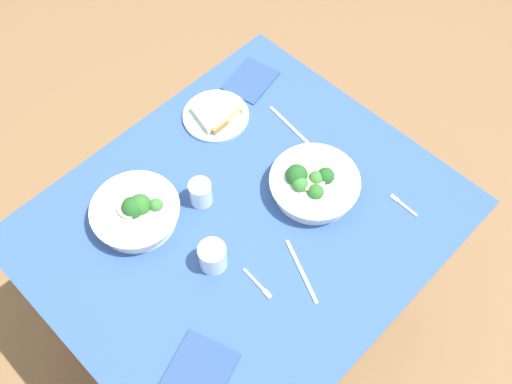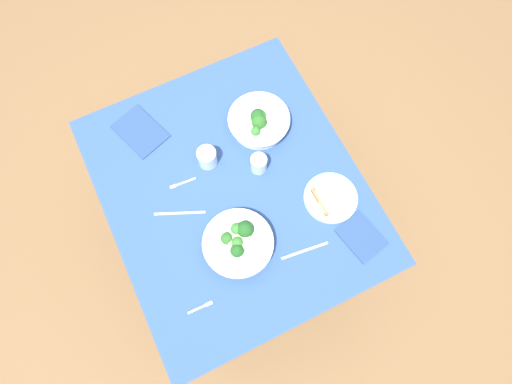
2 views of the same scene
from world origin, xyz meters
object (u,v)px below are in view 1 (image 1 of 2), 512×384
(water_glass_center, at_px, (213,256))
(table_knife_right, at_px, (302,271))
(table_knife_left, at_px, (289,125))
(bread_side_plate, at_px, (216,115))
(water_glass_side, at_px, (201,193))
(fork_by_far_bowl, at_px, (259,285))
(napkin_folded_upper, at_px, (251,81))
(fork_by_near_bowl, at_px, (402,204))
(broccoli_bowl_far, at_px, (136,212))
(broccoli_bowl_near, at_px, (313,184))
(napkin_folded_lower, at_px, (195,380))

(water_glass_center, xyz_separation_m, table_knife_right, (0.16, -0.19, -0.04))
(table_knife_left, bearing_deg, bread_side_plate, 43.59)
(water_glass_side, distance_m, fork_by_far_bowl, 0.33)
(water_glass_center, relative_size, napkin_folded_upper, 0.51)
(bread_side_plate, bearing_deg, napkin_folded_upper, 9.35)
(fork_by_near_bowl, bearing_deg, water_glass_side, 44.98)
(broccoli_bowl_far, bearing_deg, broccoli_bowl_near, -34.80)
(broccoli_bowl_near, distance_m, napkin_folded_lower, 0.65)
(fork_by_near_bowl, xyz_separation_m, table_knife_left, (-0.02, 0.45, -0.00))
(broccoli_bowl_near, bearing_deg, table_knife_right, -144.35)
(fork_by_far_bowl, relative_size, fork_by_near_bowl, 1.14)
(broccoli_bowl_near, bearing_deg, napkin_folded_upper, 67.73)
(table_knife_right, bearing_deg, fork_by_far_bowl, 87.50)
(fork_by_far_bowl, height_order, table_knife_left, same)
(napkin_folded_lower, bearing_deg, water_glass_center, 38.49)
(fork_by_far_bowl, xyz_separation_m, table_knife_right, (0.12, -0.06, -0.00))
(water_glass_center, distance_m, fork_by_far_bowl, 0.15)
(broccoli_bowl_near, distance_m, table_knife_right, 0.27)
(water_glass_center, height_order, fork_by_near_bowl, water_glass_center)
(broccoli_bowl_near, xyz_separation_m, table_knife_left, (0.13, 0.22, -0.04))
(water_glass_center, bearing_deg, water_glass_side, 56.56)
(broccoli_bowl_near, bearing_deg, fork_by_near_bowl, -55.88)
(broccoli_bowl_near, relative_size, table_knife_left, 1.41)
(bread_side_plate, relative_size, table_knife_left, 1.13)
(napkin_folded_lower, bearing_deg, fork_by_near_bowl, -4.36)
(broccoli_bowl_near, xyz_separation_m, fork_by_near_bowl, (0.15, -0.23, -0.04))
(water_glass_center, height_order, napkin_folded_lower, water_glass_center)
(broccoli_bowl_near, bearing_deg, fork_by_far_bowl, -163.37)
(napkin_folded_lower, bearing_deg, bread_side_plate, 43.01)
(broccoli_bowl_far, xyz_separation_m, table_knife_left, (0.57, -0.08, -0.04))
(water_glass_side, relative_size, napkin_folded_lower, 0.39)
(fork_by_near_bowl, bearing_deg, table_knife_left, 4.30)
(broccoli_bowl_near, bearing_deg, water_glass_center, 174.29)
(bread_side_plate, distance_m, napkin_folded_lower, 0.85)
(bread_side_plate, distance_m, table_knife_right, 0.61)
(water_glass_side, bearing_deg, fork_by_far_bowl, -103.45)
(fork_by_far_bowl, relative_size, napkin_folded_upper, 0.66)
(bread_side_plate, bearing_deg, fork_by_near_bowl, -75.76)
(water_glass_side, bearing_deg, broccoli_bowl_near, -39.67)
(broccoli_bowl_near, relative_size, water_glass_center, 3.14)
(broccoli_bowl_far, xyz_separation_m, napkin_folded_lower, (-0.20, -0.47, -0.04))
(fork_by_near_bowl, distance_m, table_knife_right, 0.38)
(water_glass_side, xyz_separation_m, fork_by_far_bowl, (-0.08, -0.31, -0.04))
(fork_by_far_bowl, distance_m, table_knife_left, 0.57)
(broccoli_bowl_near, relative_size, fork_by_far_bowl, 2.41)
(fork_by_near_bowl, relative_size, napkin_folded_upper, 0.58)
(fork_by_far_bowl, height_order, fork_by_near_bowl, same)
(water_glass_center, xyz_separation_m, table_knife_left, (0.51, 0.18, -0.04))
(water_glass_side, relative_size, fork_by_far_bowl, 0.75)
(table_knife_right, bearing_deg, water_glass_side, 29.84)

